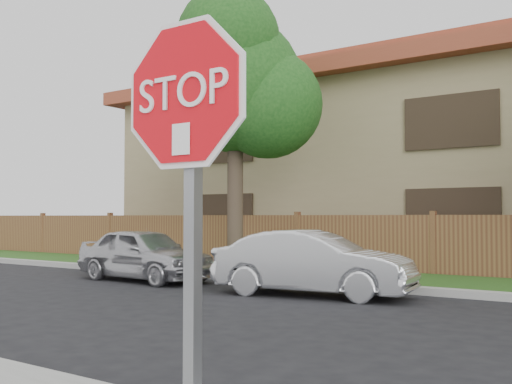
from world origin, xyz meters
The scene contains 4 objects.
tree_left centered at (-8.98, 9.57, 5.22)m, with size 4.80×3.90×7.78m.
stop_sign centered at (-0.96, -1.48, 1.83)m, with size 1.01×0.13×2.55m.
sedan_far_left centered at (-9.60, 6.81, 0.65)m, with size 1.53×3.79×1.29m, color #BBBBC1.
sedan_left centered at (-4.85, 6.70, 0.64)m, with size 1.36×3.91×1.29m, color silver.
Camera 1 is at (0.93, -3.64, 1.56)m, focal length 42.00 mm.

